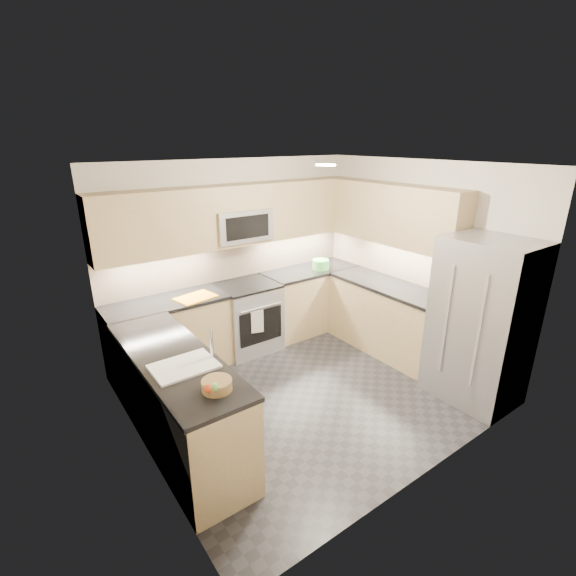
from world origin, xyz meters
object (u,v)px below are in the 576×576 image
Objects in this scene: refrigerator at (481,322)px; cutting_board at (196,297)px; microwave at (240,225)px; fruit_basket at (217,385)px; utensil_bowl at (321,264)px; gas_range at (248,317)px.

refrigerator reaches higher than cutting_board.
microwave is at bearing 16.22° from cutting_board.
refrigerator is at bearing -60.38° from microwave.
utensil_bowl is at bearing 36.05° from fruit_basket.
microwave is 1.09m from cutting_board.
refrigerator is at bearing -59.12° from gas_range.
fruit_basket is at bearing -143.95° from utensil_bowl.
fruit_basket is (-2.63, -1.91, -0.03)m from utensil_bowl.
utensil_bowl reaches higher than fruit_basket.
microwave is 1.69× the size of cutting_board.
microwave reaches higher than gas_range.
refrigerator is 2.91m from fruit_basket.
gas_range is 1.25m from microwave.
cutting_board is (-0.76, -0.22, -0.75)m from microwave.
utensil_bowl is 3.25m from fruit_basket.
utensil_bowl is 0.54× the size of cutting_board.
fruit_basket is at bearing 171.25° from refrigerator.
fruit_basket is (-1.43, -2.11, -0.72)m from microwave.
utensil_bowl reaches higher than gas_range.
microwave is 1.40m from utensil_bowl.
fruit_basket is at bearing -109.49° from cutting_board.
refrigerator is (1.45, -2.55, -0.80)m from microwave.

